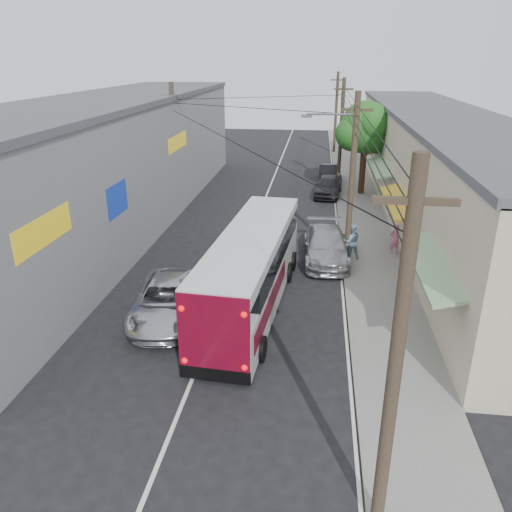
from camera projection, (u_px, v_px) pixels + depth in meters
The scene contains 13 objects.
ground at pixel (169, 437), 13.23m from camera, with size 120.00×120.00×0.00m, color black.
sidewalk at pixel (362, 218), 30.88m from camera, with size 3.00×80.00×0.12m, color slate.
building_right at pixel (437, 164), 31.06m from camera, with size 7.09×40.00×6.25m.
building_left at pixel (112, 161), 29.42m from camera, with size 7.20×36.00×7.25m.
utility_poles at pixel (311, 150), 30.05m from camera, with size 11.80×45.28×8.00m.
street_tree at pixel (367, 129), 34.66m from camera, with size 4.40×4.00×6.60m.
coach_bus at pixel (252, 269), 19.65m from camera, with size 3.16×10.94×3.11m.
jeepney at pixel (167, 300), 19.05m from camera, with size 2.45×5.30×1.47m, color silver.
parked_suv at pixel (326, 246), 24.44m from camera, with size 2.11×5.20×1.51m, color #A7A8AF.
parked_car_mid at pixel (328, 186), 35.83m from camera, with size 1.73×4.30×1.47m, color #232227.
parked_car_far at pixel (330, 174), 39.94m from camera, with size 1.38×3.96×1.31m, color black.
pedestrian_near at pixel (395, 239), 25.01m from camera, with size 0.56×0.37×1.54m, color pink.
pedestrian_far at pixel (351, 241), 24.28m from camera, with size 0.86×0.67×1.77m, color #85A8C2.
Camera 1 is at (3.59, -10.12, 9.39)m, focal length 35.00 mm.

